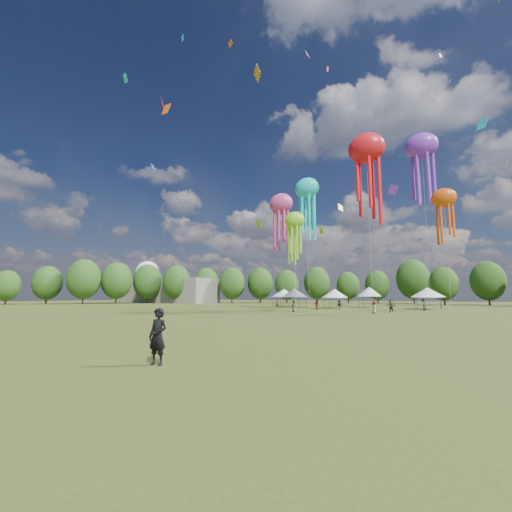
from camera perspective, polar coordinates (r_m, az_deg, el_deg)
The scene contains 10 objects.
ground at distance 19.04m, azimuth -24.61°, elevation -13.38°, with size 300.00×300.00×0.00m, color #384416.
observer_main at distance 12.09m, azimuth -16.67°, elevation -13.19°, with size 0.70×0.46×1.92m, color black.
spectator_near at distance 49.48m, azimuth 6.56°, elevation -8.65°, with size 0.79×0.62×1.63m, color gray.
spectators_far at distance 55.39m, azimuth 18.74°, elevation -8.11°, with size 26.07×14.48×1.88m.
festival_tents at distance 69.30m, azimuth 13.74°, elevation -6.20°, with size 35.65×11.94×4.14m.
show_kites at distance 58.20m, azimuth 17.44°, elevation 11.97°, with size 30.43×22.86×30.52m.
small_kites at distance 60.43m, azimuth 14.71°, elevation 21.55°, with size 76.24×59.59×43.88m.
treeline at distance 75.95m, azimuth 16.22°, elevation -3.48°, with size 201.57×95.24×13.43m.
hangar at distance 120.48m, azimuth -15.66°, elevation -5.88°, with size 40.00×12.00×8.00m, color gray.
radome at distance 136.59m, azimuth -18.37°, elevation -3.37°, with size 9.00×9.00×16.00m.
Camera 1 is at (15.49, -10.81, 2.34)m, focal length 23.08 mm.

